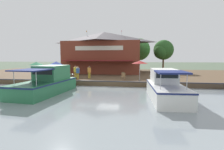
{
  "coord_description": "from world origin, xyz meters",
  "views": [
    {
      "loc": [
        19.61,
        3.28,
        3.39
      ],
      "look_at": [
        -1.0,
        0.3,
        1.3
      ],
      "focal_mm": 28.0,
      "sensor_mm": 36.0,
      "label": 1
    }
  ],
  "objects_px": {
    "patio_umbrella_mid_patio_right": "(36,64)",
    "mooring_post": "(170,78)",
    "cafe_chair_back_row_seat": "(158,75)",
    "person_near_entrance": "(78,71)",
    "motorboat_second_along": "(164,87)",
    "tree_behind_restaurant": "(163,50)",
    "tree_upstream_bank": "(138,50)",
    "patio_umbrella_mid_patio_left": "(56,63)",
    "person_at_quay_edge": "(75,70)",
    "cafe_chair_facing_river": "(123,75)",
    "motorboat_distant_upstream": "(50,82)",
    "waterfront_restaurant": "(104,52)",
    "cafe_chair_beside_entrance": "(123,76)",
    "cafe_chair_under_first_umbrella": "(45,73)",
    "person_mid_patio": "(89,71)",
    "patio_umbrella_near_quay_edge": "(140,62)"
  },
  "relations": [
    {
      "from": "tree_behind_restaurant",
      "to": "patio_umbrella_near_quay_edge",
      "type": "bearing_deg",
      "value": -18.21
    },
    {
      "from": "cafe_chair_facing_river",
      "to": "motorboat_distant_upstream",
      "type": "relative_size",
      "value": 0.1
    },
    {
      "from": "patio_umbrella_mid_patio_right",
      "to": "person_at_quay_edge",
      "type": "xyz_separation_m",
      "value": [
        -1.51,
        4.7,
        -0.94
      ]
    },
    {
      "from": "waterfront_restaurant",
      "to": "person_mid_patio",
      "type": "xyz_separation_m",
      "value": [
        10.25,
        -0.08,
        -2.84
      ]
    },
    {
      "from": "cafe_chair_back_row_seat",
      "to": "cafe_chair_under_first_umbrella",
      "type": "relative_size",
      "value": 1.0
    },
    {
      "from": "tree_upstream_bank",
      "to": "patio_umbrella_mid_patio_left",
      "type": "bearing_deg",
      "value": -38.06
    },
    {
      "from": "person_at_quay_edge",
      "to": "mooring_post",
      "type": "relative_size",
      "value": 1.81
    },
    {
      "from": "patio_umbrella_mid_patio_right",
      "to": "patio_umbrella_mid_patio_left",
      "type": "bearing_deg",
      "value": 149.31
    },
    {
      "from": "cafe_chair_back_row_seat",
      "to": "person_near_entrance",
      "type": "xyz_separation_m",
      "value": [
        2.55,
        -10.43,
        0.54
      ]
    },
    {
      "from": "patio_umbrella_near_quay_edge",
      "to": "cafe_chair_beside_entrance",
      "type": "xyz_separation_m",
      "value": [
        -0.18,
        -1.98,
        -1.74
      ]
    },
    {
      "from": "patio_umbrella_mid_patio_right",
      "to": "person_near_entrance",
      "type": "distance_m",
      "value": 5.5
    },
    {
      "from": "motorboat_distant_upstream",
      "to": "patio_umbrella_mid_patio_left",
      "type": "bearing_deg",
      "value": -158.06
    },
    {
      "from": "waterfront_restaurant",
      "to": "cafe_chair_beside_entrance",
      "type": "xyz_separation_m",
      "value": [
        11.4,
        4.59,
        -3.38
      ]
    },
    {
      "from": "person_mid_patio",
      "to": "motorboat_second_along",
      "type": "relative_size",
      "value": 0.21
    },
    {
      "from": "cafe_chair_under_first_umbrella",
      "to": "mooring_post",
      "type": "relative_size",
      "value": 0.91
    },
    {
      "from": "patio_umbrella_mid_patio_right",
      "to": "cafe_chair_under_first_umbrella",
      "type": "relative_size",
      "value": 2.65
    },
    {
      "from": "patio_umbrella_near_quay_edge",
      "to": "tree_behind_restaurant",
      "type": "distance_m",
      "value": 14.82
    },
    {
      "from": "patio_umbrella_mid_patio_left",
      "to": "cafe_chair_under_first_umbrella",
      "type": "height_order",
      "value": "patio_umbrella_mid_patio_left"
    },
    {
      "from": "cafe_chair_beside_entrance",
      "to": "person_mid_patio",
      "type": "relative_size",
      "value": 0.52
    },
    {
      "from": "person_at_quay_edge",
      "to": "motorboat_distant_upstream",
      "type": "relative_size",
      "value": 0.2
    },
    {
      "from": "cafe_chair_facing_river",
      "to": "cafe_chair_back_row_seat",
      "type": "distance_m",
      "value": 4.8
    },
    {
      "from": "person_mid_patio",
      "to": "tree_behind_restaurant",
      "type": "height_order",
      "value": "tree_behind_restaurant"
    },
    {
      "from": "motorboat_distant_upstream",
      "to": "tree_upstream_bank",
      "type": "bearing_deg",
      "value": 159.68
    },
    {
      "from": "cafe_chair_under_first_umbrella",
      "to": "person_mid_patio",
      "type": "bearing_deg",
      "value": 74.8
    },
    {
      "from": "patio_umbrella_mid_patio_right",
      "to": "tree_behind_restaurant",
      "type": "bearing_deg",
      "value": 128.48
    },
    {
      "from": "patio_umbrella_mid_patio_left",
      "to": "motorboat_distant_upstream",
      "type": "distance_m",
      "value": 8.69
    },
    {
      "from": "waterfront_restaurant",
      "to": "tree_behind_restaurant",
      "type": "height_order",
      "value": "waterfront_restaurant"
    },
    {
      "from": "patio_umbrella_mid_patio_right",
      "to": "cafe_chair_back_row_seat",
      "type": "relative_size",
      "value": 2.65
    },
    {
      "from": "patio_umbrella_mid_patio_left",
      "to": "person_near_entrance",
      "type": "relative_size",
      "value": 1.41
    },
    {
      "from": "cafe_chair_under_first_umbrella",
      "to": "person_near_entrance",
      "type": "bearing_deg",
      "value": 63.58
    },
    {
      "from": "motorboat_second_along",
      "to": "mooring_post",
      "type": "height_order",
      "value": "motorboat_second_along"
    },
    {
      "from": "person_at_quay_edge",
      "to": "motorboat_distant_upstream",
      "type": "bearing_deg",
      "value": -0.08
    },
    {
      "from": "patio_umbrella_near_quay_edge",
      "to": "person_near_entrance",
      "type": "height_order",
      "value": "patio_umbrella_near_quay_edge"
    },
    {
      "from": "cafe_chair_under_first_umbrella",
      "to": "tree_behind_restaurant",
      "type": "distance_m",
      "value": 21.8
    },
    {
      "from": "person_near_entrance",
      "to": "person_at_quay_edge",
      "type": "relative_size",
      "value": 0.96
    },
    {
      "from": "patio_umbrella_mid_patio_right",
      "to": "mooring_post",
      "type": "height_order",
      "value": "patio_umbrella_mid_patio_right"
    },
    {
      "from": "person_mid_patio",
      "to": "person_at_quay_edge",
      "type": "distance_m",
      "value": 1.91
    },
    {
      "from": "patio_umbrella_mid_patio_right",
      "to": "motorboat_second_along",
      "type": "bearing_deg",
      "value": 67.9
    },
    {
      "from": "person_at_quay_edge",
      "to": "tree_upstream_bank",
      "type": "height_order",
      "value": "tree_upstream_bank"
    },
    {
      "from": "waterfront_restaurant",
      "to": "motorboat_distant_upstream",
      "type": "relative_size",
      "value": 1.64
    },
    {
      "from": "patio_umbrella_mid_patio_right",
      "to": "motorboat_distant_upstream",
      "type": "bearing_deg",
      "value": 40.9
    },
    {
      "from": "cafe_chair_under_first_umbrella",
      "to": "patio_umbrella_near_quay_edge",
      "type": "bearing_deg",
      "value": 76.63
    },
    {
      "from": "patio_umbrella_mid_patio_right",
      "to": "motorboat_second_along",
      "type": "height_order",
      "value": "patio_umbrella_mid_patio_right"
    },
    {
      "from": "person_at_quay_edge",
      "to": "tree_upstream_bank",
      "type": "bearing_deg",
      "value": 152.02
    },
    {
      "from": "waterfront_restaurant",
      "to": "cafe_chair_beside_entrance",
      "type": "relative_size",
      "value": 16.44
    },
    {
      "from": "cafe_chair_back_row_seat",
      "to": "mooring_post",
      "type": "distance_m",
      "value": 4.19
    },
    {
      "from": "patio_umbrella_mid_patio_right",
      "to": "person_at_quay_edge",
      "type": "height_order",
      "value": "patio_umbrella_mid_patio_right"
    },
    {
      "from": "cafe_chair_facing_river",
      "to": "tree_behind_restaurant",
      "type": "relative_size",
      "value": 0.14
    },
    {
      "from": "cafe_chair_back_row_seat",
      "to": "motorboat_second_along",
      "type": "bearing_deg",
      "value": -3.77
    },
    {
      "from": "person_mid_patio",
      "to": "cafe_chair_beside_entrance",
      "type": "bearing_deg",
      "value": 76.18
    }
  ]
}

